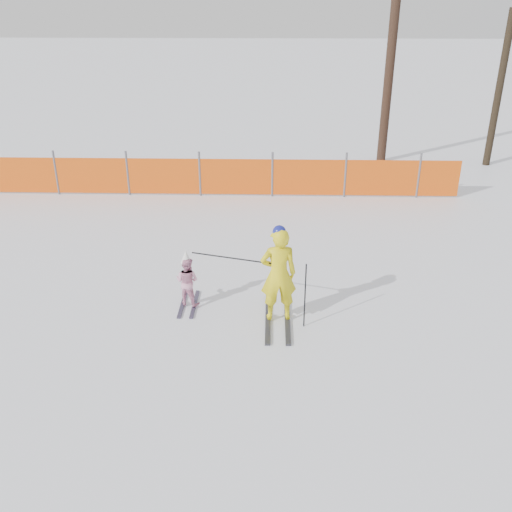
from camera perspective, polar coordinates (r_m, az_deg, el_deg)
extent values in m
plane|color=white|center=(10.08, -0.08, -6.37)|extent=(120.00, 120.00, 0.00)
cube|color=black|center=(10.07, 1.20, -6.25)|extent=(0.09, 1.63, 0.04)
cube|color=black|center=(10.08, 3.15, -6.27)|extent=(0.09, 1.63, 0.04)
imported|color=yellow|center=(9.65, 2.26, -1.86)|extent=(0.67, 0.48, 1.70)
sphere|color=navy|center=(9.32, 2.34, 2.42)|extent=(0.22, 0.22, 0.22)
cube|color=black|center=(10.60, -7.34, -4.78)|extent=(0.09, 0.99, 0.03)
cube|color=black|center=(10.57, -6.16, -4.80)|extent=(0.09, 0.99, 0.03)
imported|color=pink|center=(10.35, -6.89, -2.51)|extent=(0.54, 0.49, 0.92)
cone|color=white|center=(10.14, -7.03, -0.05)|extent=(0.19, 0.19, 0.24)
cylinder|color=black|center=(9.63, 4.92, -3.99)|extent=(0.02, 0.02, 1.19)
cylinder|color=black|center=(9.80, -2.52, -0.20)|extent=(1.40, 0.42, 0.02)
cylinder|color=#595960|center=(16.90, -19.36, 7.87)|extent=(0.06, 0.06, 1.25)
cylinder|color=#595960|center=(16.30, -12.71, 8.07)|extent=(0.06, 0.06, 1.25)
cylinder|color=#595960|center=(15.93, -5.64, 8.18)|extent=(0.06, 0.06, 1.25)
cylinder|color=#595960|center=(15.81, 1.64, 8.15)|extent=(0.06, 0.06, 1.25)
cylinder|color=#595960|center=(15.94, 8.92, 8.00)|extent=(0.06, 0.06, 1.25)
cylinder|color=#595960|center=(16.32, 15.97, 7.73)|extent=(0.06, 0.06, 1.25)
cube|color=#EA540C|center=(16.01, -7.22, 7.91)|extent=(15.11, 0.03, 1.00)
cylinder|color=#322016|center=(19.16, 13.33, 18.98)|extent=(0.29, 0.29, 6.75)
cylinder|color=black|center=(19.92, 23.12, 14.99)|extent=(0.23, 0.23, 4.75)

